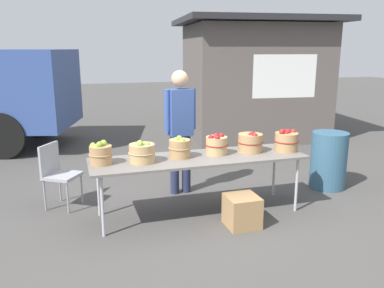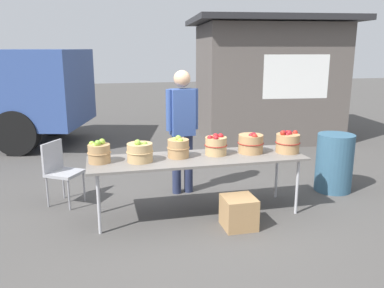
# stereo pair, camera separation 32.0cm
# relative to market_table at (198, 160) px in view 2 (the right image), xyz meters

# --- Properties ---
(ground_plane) EXTENTS (40.00, 40.00, 0.00)m
(ground_plane) POSITION_rel_market_table_xyz_m (0.00, 0.00, -0.71)
(ground_plane) COLOR #474442
(market_table) EXTENTS (2.70, 0.76, 0.75)m
(market_table) POSITION_rel_market_table_xyz_m (0.00, 0.00, 0.00)
(market_table) COLOR slate
(market_table) RESTS_ON ground
(apple_basket_green_0) EXTENTS (0.28, 0.28, 0.28)m
(apple_basket_green_0) POSITION_rel_market_table_xyz_m (-1.19, 0.05, 0.16)
(apple_basket_green_0) COLOR #A87F51
(apple_basket_green_0) RESTS_ON market_table
(apple_basket_green_1) EXTENTS (0.33, 0.33, 0.27)m
(apple_basket_green_1) POSITION_rel_market_table_xyz_m (-0.72, -0.02, 0.16)
(apple_basket_green_1) COLOR tan
(apple_basket_green_1) RESTS_ON market_table
(apple_basket_green_2) EXTENTS (0.28, 0.28, 0.26)m
(apple_basket_green_2) POSITION_rel_market_table_xyz_m (-0.23, 0.06, 0.16)
(apple_basket_green_2) COLOR #A87F51
(apple_basket_green_2) RESTS_ON market_table
(apple_basket_red_0) EXTENTS (0.29, 0.29, 0.28)m
(apple_basket_red_0) POSITION_rel_market_table_xyz_m (0.26, 0.07, 0.17)
(apple_basket_red_0) COLOR tan
(apple_basket_red_0) RESTS_ON market_table
(apple_basket_red_1) EXTENTS (0.34, 0.34, 0.28)m
(apple_basket_red_1) POSITION_rel_market_table_xyz_m (0.73, 0.06, 0.16)
(apple_basket_red_1) COLOR #A87F51
(apple_basket_red_1) RESTS_ON market_table
(apple_basket_red_2) EXTENTS (0.32, 0.32, 0.30)m
(apple_basket_red_2) POSITION_rel_market_table_xyz_m (1.20, -0.03, 0.17)
(apple_basket_red_2) COLOR #A87F51
(apple_basket_red_2) RESTS_ON market_table
(vendor_adult) EXTENTS (0.47, 0.26, 1.78)m
(vendor_adult) POSITION_rel_market_table_xyz_m (-0.02, 0.80, 0.34)
(vendor_adult) COLOR #262D4C
(vendor_adult) RESTS_ON ground
(food_kiosk) EXTENTS (3.80, 3.27, 2.74)m
(food_kiosk) POSITION_rel_market_table_xyz_m (2.71, 4.14, 0.67)
(food_kiosk) COLOR #59514C
(food_kiosk) RESTS_ON ground
(folding_chair) EXTENTS (0.55, 0.55, 0.86)m
(folding_chair) POSITION_rel_market_table_xyz_m (-1.72, 0.76, -0.21)
(folding_chair) COLOR #99999E
(folding_chair) RESTS_ON ground
(trash_barrel) EXTENTS (0.53, 0.53, 0.86)m
(trash_barrel) POSITION_rel_market_table_xyz_m (2.18, 0.36, -0.29)
(trash_barrel) COLOR #335972
(trash_barrel) RESTS_ON ground
(produce_crate) EXTENTS (0.38, 0.38, 0.38)m
(produce_crate) POSITION_rel_market_table_xyz_m (0.38, -0.51, -0.53)
(produce_crate) COLOR #A87F51
(produce_crate) RESTS_ON ground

